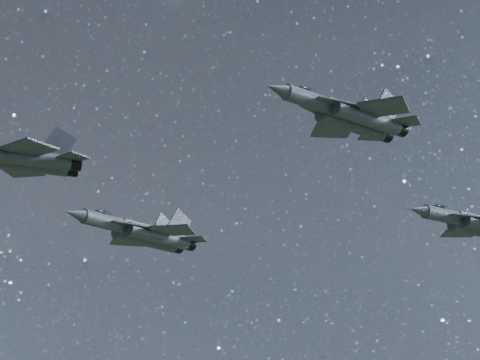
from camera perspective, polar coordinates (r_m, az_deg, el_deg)
jet_lead at (r=76.10m, az=-15.84°, el=1.57°), size 16.15×10.95×4.06m
jet_left at (r=96.00m, az=-6.97°, el=-3.75°), size 19.63×13.45×4.93m
jet_right at (r=66.59m, az=7.73°, el=4.60°), size 14.98×10.67×3.82m
jet_slot at (r=94.06m, az=16.44°, el=-3.00°), size 17.50×12.34×4.43m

